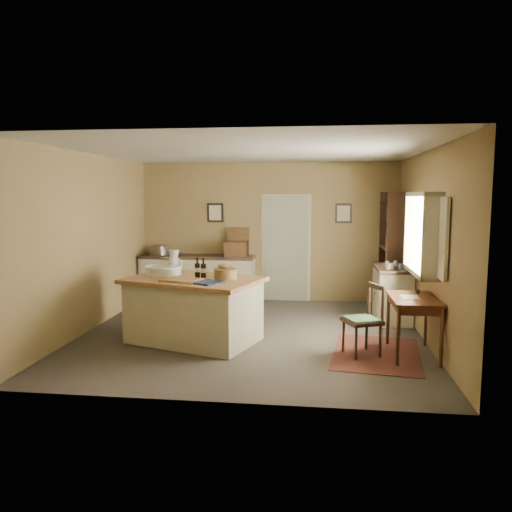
% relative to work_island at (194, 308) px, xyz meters
% --- Properties ---
extents(ground, '(5.00, 5.00, 0.00)m').
position_rel_work_island_xyz_m(ground, '(0.77, 0.45, -0.48)').
color(ground, '#4B4339').
rests_on(ground, ground).
extents(wall_back, '(5.00, 0.10, 2.70)m').
position_rel_work_island_xyz_m(wall_back, '(0.77, 2.95, 0.87)').
color(wall_back, olive).
rests_on(wall_back, ground).
extents(wall_front, '(5.00, 0.10, 2.70)m').
position_rel_work_island_xyz_m(wall_front, '(0.77, -2.05, 0.87)').
color(wall_front, olive).
rests_on(wall_front, ground).
extents(wall_left, '(0.10, 5.00, 2.70)m').
position_rel_work_island_xyz_m(wall_left, '(-1.73, 0.45, 0.87)').
color(wall_left, olive).
rests_on(wall_left, ground).
extents(wall_right, '(0.10, 5.00, 2.70)m').
position_rel_work_island_xyz_m(wall_right, '(3.27, 0.45, 0.87)').
color(wall_right, olive).
rests_on(wall_right, ground).
extents(ceiling, '(5.00, 5.00, 0.00)m').
position_rel_work_island_xyz_m(ceiling, '(0.77, 0.45, 2.22)').
color(ceiling, silver).
rests_on(ceiling, wall_back).
extents(door, '(0.97, 0.06, 2.11)m').
position_rel_work_island_xyz_m(door, '(1.12, 2.92, 0.57)').
color(door, '#A2A389').
rests_on(door, ground).
extents(framed_prints, '(2.82, 0.02, 0.38)m').
position_rel_work_island_xyz_m(framed_prints, '(0.97, 2.93, 1.24)').
color(framed_prints, black).
rests_on(framed_prints, ground).
extents(window, '(0.25, 1.99, 1.12)m').
position_rel_work_island_xyz_m(window, '(3.20, 0.25, 1.07)').
color(window, beige).
rests_on(window, ground).
extents(work_island, '(2.09, 1.69, 1.20)m').
position_rel_work_island_xyz_m(work_island, '(0.00, 0.00, 0.00)').
color(work_island, beige).
rests_on(work_island, ground).
extents(sideboard, '(2.23, 0.63, 1.18)m').
position_rel_work_island_xyz_m(sideboard, '(-0.57, 2.65, -0.00)').
color(sideboard, beige).
rests_on(sideboard, ground).
extents(rug, '(1.29, 1.72, 0.01)m').
position_rel_work_island_xyz_m(rug, '(2.52, -0.29, -0.48)').
color(rug, '#511E15').
rests_on(rug, ground).
extents(writing_desk, '(0.59, 0.96, 0.82)m').
position_rel_work_island_xyz_m(writing_desk, '(2.97, -0.29, 0.19)').
color(writing_desk, '#3D1C0F').
rests_on(writing_desk, ground).
extents(desk_chair, '(0.56, 0.56, 0.91)m').
position_rel_work_island_xyz_m(desk_chair, '(2.32, -0.36, -0.03)').
color(desk_chair, '#311E14').
rests_on(desk_chair, ground).
extents(right_cabinet, '(0.56, 1.00, 0.99)m').
position_rel_work_island_xyz_m(right_cabinet, '(2.97, 1.53, -0.02)').
color(right_cabinet, beige).
rests_on(right_cabinet, ground).
extents(shelving_unit, '(0.36, 0.95, 2.12)m').
position_rel_work_island_xyz_m(shelving_unit, '(3.13, 2.43, 0.58)').
color(shelving_unit, '#311E14').
rests_on(shelving_unit, ground).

